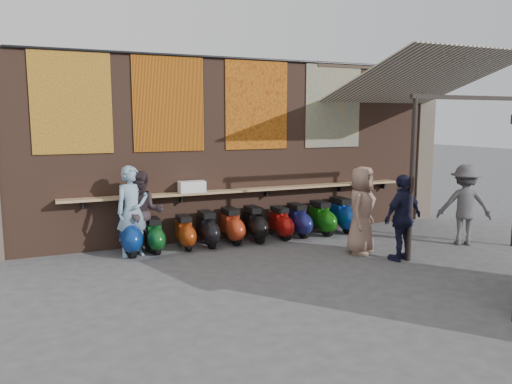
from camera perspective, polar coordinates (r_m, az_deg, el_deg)
ground at (r=9.34m, az=4.57°, el=-8.32°), size 70.00×70.00×0.00m
brick_wall at (r=11.42m, az=-1.73°, el=4.95°), size 10.00×0.40×4.00m
pier_right at (r=14.20m, az=18.23°, el=5.20°), size 0.50×0.50×4.00m
eating_counter at (r=11.17m, az=-1.01°, el=0.24°), size 8.00×0.32×0.05m
shelf_box at (r=10.69m, az=-7.34°, el=0.60°), size 0.55×0.28×0.24m
tapestry_redgold at (r=10.38m, az=-20.32°, el=9.63°), size 1.50×0.02×2.00m
tapestry_sun at (r=10.67m, az=-9.94°, el=9.97°), size 1.50×0.02×2.00m
tapestry_orange at (r=11.32m, az=0.10°, el=9.99°), size 1.50×0.02×2.00m
tapestry_multi at (r=12.26m, az=8.82°, el=9.77°), size 1.50×0.02×2.00m
hang_rail at (r=11.26m, az=-1.33°, el=15.00°), size 9.50×0.06×0.06m
scooter_stool_0 at (r=10.23m, az=-14.25°, el=-4.71°), size 0.39×0.86×0.82m
scooter_stool_1 at (r=10.32m, az=-11.56°, el=-4.88°), size 0.33×0.73×0.69m
scooter_stool_2 at (r=10.49m, az=-8.13°, el=-4.60°), size 0.32×0.72×0.68m
scooter_stool_3 at (r=10.63m, az=-5.55°, el=-4.24°), size 0.35×0.77×0.73m
scooter_stool_4 at (r=10.85m, az=-2.79°, el=-3.89°), size 0.36×0.79×0.75m
scooter_stool_5 at (r=10.99m, az=-0.16°, el=-3.70°), size 0.36×0.80×0.76m
scooter_stool_6 at (r=11.26m, az=2.85°, el=-3.56°), size 0.34×0.75×0.71m
scooter_stool_7 at (r=11.49m, az=4.87°, el=-3.25°), size 0.35×0.78×0.74m
scooter_stool_8 at (r=11.74m, az=7.50°, el=-2.97°), size 0.37×0.81×0.77m
scooter_stool_9 at (r=12.07m, az=9.83°, el=-2.62°), size 0.38×0.85×0.81m
diner_left at (r=10.02m, az=-13.96°, el=-2.15°), size 0.73×0.56×1.78m
diner_right at (r=10.11m, az=-12.80°, el=-2.37°), size 0.92×0.78×1.66m
shopper_navy at (r=9.84m, az=16.44°, el=-2.84°), size 1.03×0.59×1.65m
shopper_grey at (r=11.53m, az=22.75°, el=-1.36°), size 1.28×1.16×1.72m
shopper_tan at (r=10.16m, az=11.96°, el=-2.04°), size 1.02×0.97×1.75m
awning_canvas at (r=11.74m, az=18.21°, el=12.21°), size 3.20×3.28×0.97m
awning_ledger at (r=13.00m, az=13.50°, el=13.75°), size 3.30×0.08×0.12m
awning_header at (r=10.63m, az=23.54°, el=9.85°), size 3.00×0.08×0.08m
awning_post_left at (r=9.72m, az=17.37°, el=1.32°), size 0.09×0.09×3.10m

